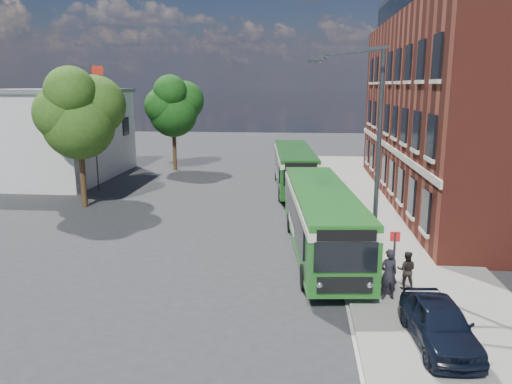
# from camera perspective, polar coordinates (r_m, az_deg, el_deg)

# --- Properties ---
(ground) EXTENTS (120.00, 120.00, 0.00)m
(ground) POSITION_cam_1_polar(r_m,az_deg,el_deg) (22.91, -0.66, -7.25)
(ground) COLOR #2C2C2E
(ground) RESTS_ON ground
(pavement) EXTENTS (6.00, 48.00, 0.15)m
(pavement) POSITION_cam_1_polar(r_m,az_deg,el_deg) (30.81, 13.99, -2.38)
(pavement) COLOR gray
(pavement) RESTS_ON ground
(kerb_line) EXTENTS (0.12, 48.00, 0.01)m
(kerb_line) POSITION_cam_1_polar(r_m,az_deg,el_deg) (30.51, 8.31, -2.42)
(kerb_line) COLOR beige
(kerb_line) RESTS_ON ground
(brick_office) EXTENTS (12.10, 26.00, 14.20)m
(brick_office) POSITION_cam_1_polar(r_m,az_deg,el_deg) (35.51, 24.99, 9.99)
(brick_office) COLOR maroon
(brick_office) RESTS_ON ground
(white_building) EXTENTS (9.40, 13.40, 7.30)m
(white_building) POSITION_cam_1_polar(r_m,az_deg,el_deg) (44.56, -21.92, 6.18)
(white_building) COLOR silver
(white_building) RESTS_ON ground
(flagpole) EXTENTS (0.95, 0.10, 9.00)m
(flagpole) POSITION_cam_1_polar(r_m,az_deg,el_deg) (37.59, -17.92, 7.48)
(flagpole) COLOR #36393B
(flagpole) RESTS_ON ground
(street_lamp) EXTENTS (2.96, 2.38, 9.00)m
(street_lamp) POSITION_cam_1_polar(r_m,az_deg,el_deg) (19.87, 12.74, 3.70)
(street_lamp) COLOR #36393B
(street_lamp) RESTS_ON ground
(bus_stop_sign) EXTENTS (0.35, 0.08, 2.52)m
(bus_stop_sign) POSITION_cam_1_polar(r_m,az_deg,el_deg) (18.65, 15.47, -7.40)
(bus_stop_sign) COLOR #36393B
(bus_stop_sign) RESTS_ON ground
(bus_front) EXTENTS (3.72, 12.54, 3.02)m
(bus_front) POSITION_cam_1_polar(r_m,az_deg,el_deg) (22.95, 7.49, -2.53)
(bus_front) COLOR #226520
(bus_front) RESTS_ON ground
(bus_rear) EXTENTS (3.56, 12.46, 3.02)m
(bus_rear) POSITION_cam_1_polar(r_m,az_deg,el_deg) (37.15, 4.39, 3.16)
(bus_rear) COLOR #194E18
(bus_rear) RESTS_ON ground
(parked_car) EXTENTS (1.84, 4.07, 1.36)m
(parked_car) POSITION_cam_1_polar(r_m,az_deg,el_deg) (15.91, 20.24, -13.86)
(parked_car) COLOR black
(parked_car) RESTS_ON pavement
(pedestrian_a) EXTENTS (0.76, 0.59, 1.86)m
(pedestrian_a) POSITION_cam_1_polar(r_m,az_deg,el_deg) (18.41, 14.89, -9.05)
(pedestrian_a) COLOR black
(pedestrian_a) RESTS_ON pavement
(pedestrian_b) EXTENTS (0.82, 0.70, 1.46)m
(pedestrian_b) POSITION_cam_1_polar(r_m,az_deg,el_deg) (19.54, 16.82, -8.54)
(pedestrian_b) COLOR black
(pedestrian_b) RESTS_ON pavement
(tree_left) EXTENTS (5.17, 4.92, 8.73)m
(tree_left) POSITION_cam_1_polar(r_m,az_deg,el_deg) (32.80, -19.59, 8.51)
(tree_left) COLOR #3B2715
(tree_left) RESTS_ON ground
(tree_mid) EXTENTS (5.23, 4.97, 8.83)m
(tree_mid) POSITION_cam_1_polar(r_m,az_deg,el_deg) (35.93, -19.63, 8.86)
(tree_mid) COLOR #3B2715
(tree_mid) RESTS_ON ground
(tree_right) EXTENTS (5.05, 4.80, 8.52)m
(tree_right) POSITION_cam_1_polar(r_m,az_deg,el_deg) (45.89, -9.39, 9.69)
(tree_right) COLOR #3B2715
(tree_right) RESTS_ON ground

